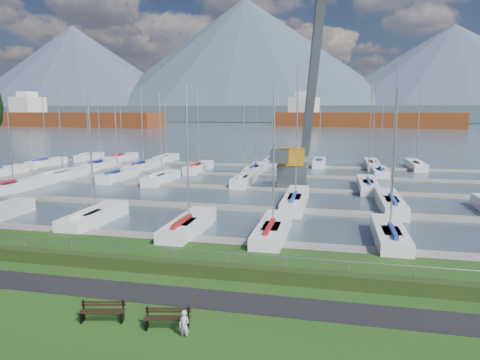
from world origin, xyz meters
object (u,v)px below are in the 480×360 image
(bench_right, at_px, (168,318))
(crane, at_px, (298,138))
(bench_left, at_px, (103,311))
(person, at_px, (184,322))

(bench_right, relative_size, crane, 0.08)
(bench_left, xyz_separation_m, bench_right, (2.77, 0.02, 0.00))
(bench_left, height_order, bench_right, same)
(crane, bearing_deg, bench_left, -99.90)
(person, relative_size, crane, 0.05)
(bench_left, bearing_deg, person, -19.08)
(bench_right, height_order, person, person)
(person, height_order, crane, crane)
(crane, bearing_deg, bench_right, -95.39)
(person, distance_m, crane, 35.67)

